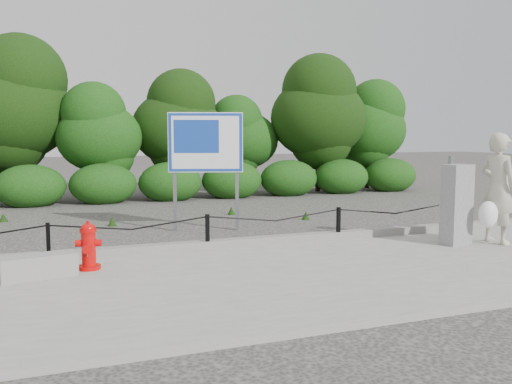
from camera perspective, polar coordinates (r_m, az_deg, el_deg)
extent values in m
plane|color=#2D2B28|center=(9.23, -5.11, -6.53)|extent=(90.00, 90.00, 0.00)
cube|color=gray|center=(7.37, -0.85, -9.41)|extent=(14.00, 4.00, 0.08)
cube|color=slate|center=(9.24, -5.20, -5.56)|extent=(14.00, 0.22, 0.14)
cube|color=black|center=(8.83, -21.01, -4.96)|extent=(0.06, 0.06, 0.60)
cube|color=black|center=(9.15, -5.13, -4.21)|extent=(0.06, 0.06, 0.60)
cube|color=black|center=(10.11, 8.67, -3.28)|extent=(0.06, 0.06, 0.60)
cube|color=black|center=(11.53, 19.57, -2.42)|extent=(0.06, 0.06, 0.60)
cylinder|color=black|center=(8.87, -12.96, -3.22)|extent=(2.50, 0.02, 0.02)
cylinder|color=black|center=(9.53, 2.12, -2.44)|extent=(2.50, 0.02, 0.02)
cylinder|color=black|center=(10.74, 14.51, -1.67)|extent=(2.50, 0.02, 0.02)
cylinder|color=black|center=(18.13, -24.20, 3.04)|extent=(0.18, 0.18, 2.45)
ellipsoid|color=#21440F|center=(18.14, -24.43, 8.46)|extent=(3.63, 3.14, 3.93)
cylinder|color=black|center=(17.37, -16.04, 2.07)|extent=(0.18, 0.18, 1.76)
ellipsoid|color=#21440F|center=(17.34, -16.16, 6.13)|extent=(2.60, 2.25, 2.81)
cylinder|color=black|center=(18.14, -8.26, 2.82)|extent=(0.18, 0.18, 2.02)
ellipsoid|color=#21440F|center=(18.11, -8.33, 7.30)|extent=(2.99, 2.59, 3.24)
cylinder|color=black|center=(19.22, -1.21, 2.50)|extent=(0.18, 0.18, 1.65)
ellipsoid|color=#21440F|center=(19.18, -1.22, 5.96)|extent=(2.45, 2.12, 2.65)
cylinder|color=black|center=(19.46, 6.55, 3.55)|extent=(0.18, 0.18, 2.36)
ellipsoid|color=#21440F|center=(19.46, 6.61, 8.40)|extent=(3.49, 3.02, 3.77)
cylinder|color=black|center=(20.96, 11.64, 3.13)|extent=(0.18, 0.18, 1.99)
ellipsoid|color=#21440F|center=(20.94, 11.72, 6.94)|extent=(2.94, 2.55, 3.18)
cylinder|color=red|center=(8.22, -17.14, -7.58)|extent=(0.38, 0.38, 0.05)
cylinder|color=red|center=(8.16, -17.20, -5.72)|extent=(0.23, 0.23, 0.49)
cylinder|color=red|center=(8.11, -17.26, -3.89)|extent=(0.27, 0.27, 0.05)
ellipsoid|color=red|center=(8.10, -17.27, -3.70)|extent=(0.24, 0.24, 0.16)
cylinder|color=red|center=(8.09, -17.29, -3.10)|extent=(0.06, 0.06, 0.05)
cylinder|color=red|center=(8.16, -18.17, -5.16)|extent=(0.11, 0.11, 0.10)
cylinder|color=red|center=(8.13, -16.26, -5.15)|extent=(0.11, 0.11, 0.10)
cylinder|color=red|center=(8.01, -17.33, -5.73)|extent=(0.15, 0.13, 0.14)
cylinder|color=slate|center=(8.05, -17.33, -6.21)|extent=(0.01, 0.05, 0.11)
imported|color=#BAB69F|center=(10.51, 24.14, 0.36)|extent=(0.54, 0.76, 1.96)
ellipsoid|color=white|center=(10.21, 23.24, -2.19)|extent=(0.35, 0.27, 0.47)
cube|color=gray|center=(7.94, -21.91, -7.26)|extent=(1.03, 0.53, 0.31)
cube|color=#9A9A9C|center=(10.14, 20.37, -1.25)|extent=(0.59, 0.42, 1.41)
cube|color=slate|center=(10.27, 19.68, -0.72)|extent=(0.07, 0.07, 1.56)
cube|color=slate|center=(11.37, -8.56, 2.08)|extent=(0.09, 0.09, 2.47)
cube|color=slate|center=(11.32, -2.02, 2.12)|extent=(0.09, 0.09, 2.47)
cube|color=white|center=(11.25, -5.34, 5.22)|extent=(1.48, 0.52, 1.23)
cube|color=#163DA1|center=(11.22, -5.34, 5.22)|extent=(1.44, 0.47, 1.20)
cube|color=#163DA1|center=(11.22, -6.30, 5.84)|extent=(0.88, 0.29, 0.68)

